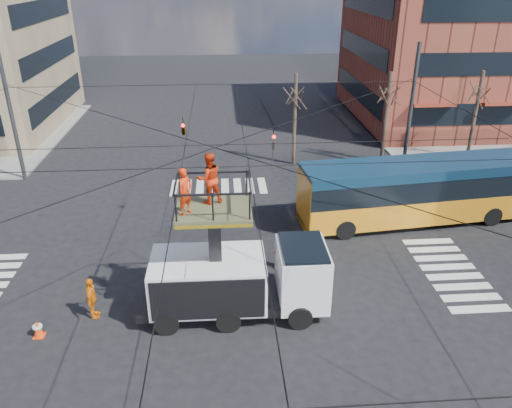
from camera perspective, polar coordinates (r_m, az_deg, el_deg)
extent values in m
plane|color=black|center=(21.26, -4.15, -8.79)|extent=(120.00, 120.00, 0.00)
cube|color=slate|center=(45.39, 23.50, 8.18)|extent=(18.00, 18.00, 0.12)
cube|color=black|center=(44.69, -21.71, 11.29)|extent=(0.12, 13.60, 1.50)
cube|color=black|center=(44.09, -22.42, 15.46)|extent=(0.12, 13.60, 1.50)
cube|color=black|center=(43.75, -23.19, 19.73)|extent=(0.12, 13.60, 1.50)
cube|color=maroon|center=(47.19, 24.52, 17.31)|extent=(20.00, 16.00, 14.00)
cube|color=black|center=(44.24, 11.65, 12.56)|extent=(0.12, 13.60, 1.58)
cube|color=black|center=(43.63, 12.07, 17.04)|extent=(0.12, 13.60, 1.57)
cube|color=black|center=(43.28, 12.52, 21.62)|extent=(0.12, 13.60, 1.57)
cylinder|color=#2D2D30|center=(32.81, 17.28, 10.32)|extent=(0.24, 0.24, 8.00)
cylinder|color=#2D2D30|center=(32.99, -26.13, 8.96)|extent=(0.24, 0.24, 8.00)
cylinder|color=black|center=(30.24, -4.65, 13.47)|extent=(24.00, 0.03, 0.03)
cylinder|color=black|center=(18.59, -4.72, 6.42)|extent=(24.02, 24.02, 0.03)
cylinder|color=black|center=(18.59, -4.72, 6.42)|extent=(24.02, 24.02, 0.03)
cylinder|color=black|center=(17.57, -4.69, 4.23)|extent=(24.00, 0.03, 0.03)
cylinder|color=black|center=(19.83, -4.68, 6.73)|extent=(24.00, 0.03, 0.03)
cylinder|color=black|center=(18.78, -8.35, 5.14)|extent=(0.03, 24.00, 0.03)
cylinder|color=black|center=(18.75, -0.99, 5.37)|extent=(0.03, 24.00, 0.03)
imported|color=black|center=(21.81, 2.01, 7.17)|extent=(0.16, 0.20, 1.00)
imported|color=black|center=(23.59, -8.33, 8.97)|extent=(0.26, 1.24, 0.50)
cylinder|color=#382B21|center=(32.69, 4.44, 9.51)|extent=(0.24, 0.24, 6.00)
cylinder|color=#382B21|center=(34.08, 14.61, 9.44)|extent=(0.24, 0.24, 6.00)
cylinder|color=#382B21|center=(36.42, 23.72, 9.12)|extent=(0.24, 0.24, 6.00)
cube|color=black|center=(19.30, -2.62, -10.74)|extent=(7.01, 2.24, 0.30)
cube|color=silver|center=(18.93, 5.29, -7.95)|extent=(1.81, 2.41, 2.20)
cube|color=black|center=(18.50, 5.38, -5.88)|extent=(1.61, 2.31, 0.80)
cube|color=silver|center=(18.79, -5.45, -8.60)|extent=(4.21, 2.52, 1.80)
cylinder|color=black|center=(18.62, 5.07, -12.76)|extent=(0.90, 0.36, 0.90)
cylinder|color=black|center=(20.45, 4.12, -8.79)|extent=(0.90, 0.36, 0.90)
cylinder|color=black|center=(18.44, -3.16, -13.12)|extent=(0.90, 0.36, 0.90)
cylinder|color=black|center=(20.29, -3.27, -9.07)|extent=(0.90, 0.36, 0.90)
cylinder|color=black|center=(18.58, -10.15, -13.22)|extent=(0.90, 0.36, 0.90)
cylinder|color=black|center=(20.42, -9.54, -9.19)|extent=(0.90, 0.36, 0.90)
cube|color=black|center=(18.03, -4.68, -4.83)|extent=(0.45, 0.45, 2.94)
cube|color=#4C4C2D|center=(17.34, -4.85, -0.63)|extent=(2.61, 2.11, 0.12)
cube|color=yellow|center=(17.39, -4.84, -0.99)|extent=(2.61, 2.11, 0.12)
imported|color=red|center=(16.69, -8.09, 1.44)|extent=(0.67, 0.71, 1.63)
imported|color=red|center=(17.37, -5.39, 2.95)|extent=(1.07, 0.95, 1.85)
cube|color=orange|center=(26.87, 17.84, 0.01)|extent=(12.25, 3.93, 1.30)
cube|color=black|center=(26.40, 18.18, 2.37)|extent=(12.24, 3.88, 1.10)
cube|color=#0E283E|center=(26.11, 18.41, 3.98)|extent=(12.25, 3.93, 0.50)
cube|color=orange|center=(24.44, 5.67, 0.30)|extent=(0.53, 2.48, 2.80)
cube|color=black|center=(24.93, 5.45, -2.10)|extent=(0.44, 2.60, 0.30)
cube|color=gold|center=(23.96, 6.03, 3.02)|extent=(0.28, 1.60, 0.35)
cylinder|color=black|center=(24.44, 10.16, -2.89)|extent=(1.03, 0.41, 1.00)
cylinder|color=black|center=(26.41, 8.44, -0.51)|extent=(1.03, 0.41, 1.00)
cylinder|color=black|center=(28.02, 25.35, -1.26)|extent=(1.03, 0.41, 1.00)
cylinder|color=black|center=(29.75, 22.87, 0.74)|extent=(1.03, 0.41, 1.00)
cone|color=#FF3F0A|center=(19.82, -23.67, -12.92)|extent=(0.36, 0.36, 0.66)
imported|color=orange|center=(19.76, -18.27, -10.20)|extent=(0.50, 1.02, 1.68)
imported|color=red|center=(21.61, 3.04, -5.50)|extent=(1.09, 1.25, 1.67)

